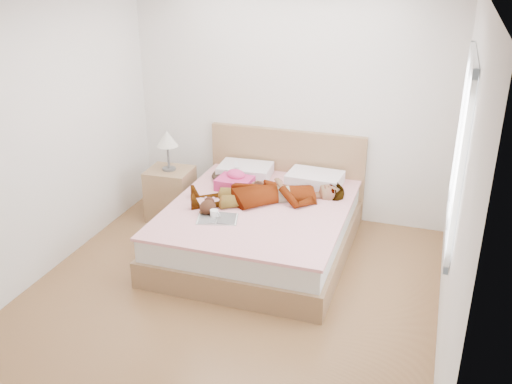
% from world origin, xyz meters
% --- Properties ---
extents(ground, '(4.00, 4.00, 0.00)m').
position_xyz_m(ground, '(0.00, 0.00, 0.00)').
color(ground, '#56341A').
rests_on(ground, ground).
extents(woman, '(1.71, 1.22, 0.22)m').
position_xyz_m(woman, '(0.05, 1.12, 0.62)').
color(woman, white).
rests_on(woman, bed).
extents(hair, '(0.48, 0.57, 0.08)m').
position_xyz_m(hair, '(-0.52, 1.57, 0.55)').
color(hair, black).
rests_on(hair, bed).
extents(phone, '(0.08, 0.10, 0.05)m').
position_xyz_m(phone, '(-0.45, 1.52, 0.69)').
color(phone, silver).
rests_on(phone, bed).
extents(room_shell, '(4.00, 4.00, 4.00)m').
position_xyz_m(room_shell, '(1.77, 0.30, 1.50)').
color(room_shell, white).
rests_on(room_shell, ground).
extents(bed, '(1.80, 2.08, 1.00)m').
position_xyz_m(bed, '(0.00, 1.04, 0.28)').
color(bed, brown).
rests_on(bed, ground).
extents(towel, '(0.38, 0.33, 0.19)m').
position_xyz_m(towel, '(-0.39, 1.30, 0.59)').
color(towel, '#D0387A').
rests_on(towel, bed).
extents(magazine, '(0.43, 0.34, 0.02)m').
position_xyz_m(magazine, '(-0.28, 0.53, 0.52)').
color(magazine, silver).
rests_on(magazine, bed).
extents(coffee_mug, '(0.12, 0.09, 0.09)m').
position_xyz_m(coffee_mug, '(-0.31, 0.54, 0.55)').
color(coffee_mug, white).
rests_on(coffee_mug, bed).
extents(plush_toy, '(0.20, 0.27, 0.14)m').
position_xyz_m(plush_toy, '(-0.42, 0.63, 0.58)').
color(plush_toy, black).
rests_on(plush_toy, bed).
extents(nightstand, '(0.50, 0.45, 1.04)m').
position_xyz_m(nightstand, '(-1.20, 1.38, 0.35)').
color(nightstand, olive).
rests_on(nightstand, ground).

